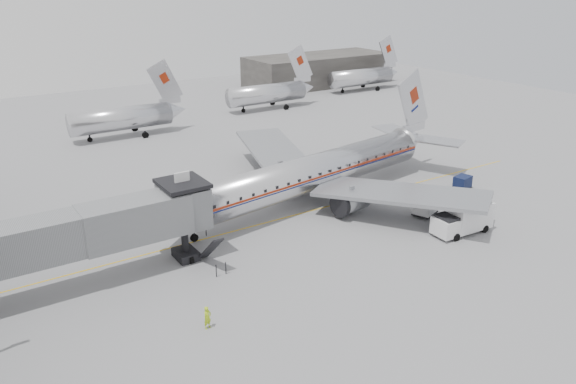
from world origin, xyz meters
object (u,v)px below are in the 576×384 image
at_px(airliner, 316,172).
at_px(service_van, 463,218).
at_px(baggage_cart_white, 425,206).
at_px(ramp_worker, 207,318).
at_px(baggage_cart_navy, 462,182).

distance_m(airliner, service_van, 14.81).
bearing_deg(airliner, baggage_cart_white, -62.92).
bearing_deg(ramp_worker, service_van, -16.51).
height_order(service_van, ramp_worker, service_van).
bearing_deg(baggage_cart_navy, baggage_cart_white, -173.15).
bearing_deg(service_van, baggage_cart_white, 91.01).
distance_m(baggage_cart_navy, ramp_worker, 34.33).
distance_m(baggage_cart_white, ramp_worker, 25.61).
relative_size(airliner, baggage_cart_white, 13.25).
bearing_deg(ramp_worker, baggage_cart_navy, -4.82).
relative_size(service_van, ramp_worker, 3.63).
bearing_deg(baggage_cart_white, baggage_cart_navy, -2.66).
xyz_separation_m(baggage_cart_navy, baggage_cart_white, (-8.32, -2.69, 0.18)).
relative_size(baggage_cart_navy, baggage_cart_white, 0.76).
bearing_deg(service_van, baggage_cart_navy, 43.58).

